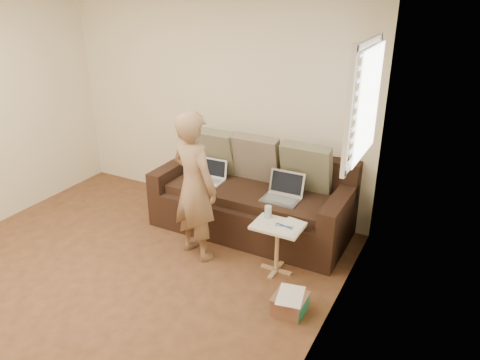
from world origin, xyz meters
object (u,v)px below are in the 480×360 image
at_px(person, 194,186).
at_px(sofa, 251,196).
at_px(drinking_glass, 268,212).
at_px(laptop_white, 209,181).
at_px(side_table, 277,248).
at_px(laptop_silver, 280,201).
at_px(striped_box, 290,304).

bearing_deg(person, sofa, -94.01).
bearing_deg(sofa, drinking_glass, -49.84).
distance_m(laptop_white, drinking_glass, 1.08).
height_order(sofa, side_table, sofa).
bearing_deg(drinking_glass, side_table, -32.97).
relative_size(laptop_white, side_table, 0.63).
height_order(laptop_silver, side_table, laptop_silver).
relative_size(laptop_silver, person, 0.25).
height_order(drinking_glass, striped_box, drinking_glass).
xyz_separation_m(laptop_silver, laptop_white, (-0.93, 0.07, 0.00)).
xyz_separation_m(person, drinking_glass, (0.72, 0.19, -0.20)).
bearing_deg(drinking_glass, laptop_white, 154.12).
distance_m(person, striped_box, 1.46).
bearing_deg(laptop_silver, drinking_glass, -85.13).
bearing_deg(sofa, laptop_white, -173.33).
relative_size(sofa, person, 1.41).
bearing_deg(drinking_glass, laptop_silver, 95.40).
relative_size(person, side_table, 3.00).
xyz_separation_m(sofa, striped_box, (0.95, -1.14, -0.34)).
height_order(person, side_table, person).
height_order(side_table, drinking_glass, drinking_glass).
height_order(person, striped_box, person).
relative_size(laptop_silver, striped_box, 1.39).
bearing_deg(sofa, laptop_silver, -17.77).
bearing_deg(striped_box, laptop_silver, 118.11).
bearing_deg(laptop_silver, side_table, -70.08).
bearing_deg(striped_box, drinking_glass, 129.44).
bearing_deg(laptop_silver, laptop_white, 175.14).
xyz_separation_m(sofa, side_table, (0.59, -0.62, -0.16)).
xyz_separation_m(side_table, drinking_glass, (-0.15, 0.09, 0.32)).
bearing_deg(person, laptop_white, -52.99).
relative_size(drinking_glass, striped_box, 0.43).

